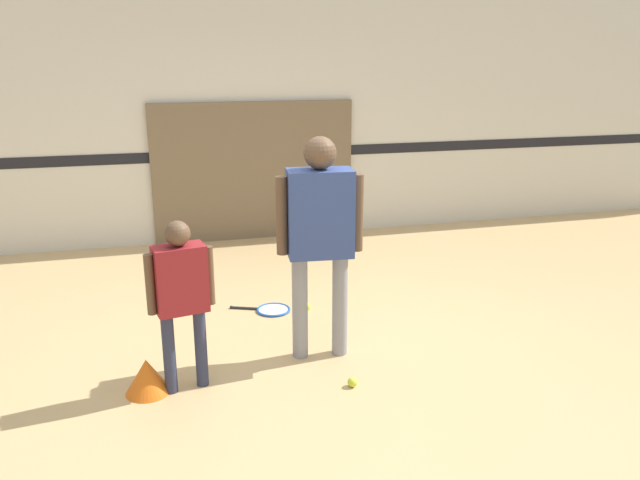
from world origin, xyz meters
The scene contains 9 objects.
ground_plane centered at (0.00, 0.00, 0.00)m, with size 16.00×16.00×0.00m, color tan.
wall_back centered at (0.00, 3.22, 1.60)m, with size 16.00×0.07×3.20m.
wall_panel centered at (0.14, 3.16, 0.81)m, with size 2.39×0.05×1.63m.
person_instructor centered at (0.09, -0.05, 1.00)m, with size 0.61×0.29×1.62m.
person_student_left centered at (-0.90, -0.29, 0.72)m, with size 0.43×0.24×1.16m.
racket_spare_on_floor centered at (-0.11, 0.86, 0.01)m, with size 0.56×0.39×0.03m.
tennis_ball_near_instructor centered at (0.17, -0.56, 0.03)m, with size 0.07×0.07×0.07m, color #CCE038.
tennis_ball_by_spare_racket centered at (0.19, 0.80, 0.03)m, with size 0.07×0.07×0.07m, color #CCE038.
training_cone centered at (-1.15, -0.28, 0.12)m, with size 0.29×0.29×0.24m.
Camera 1 is at (-1.01, -4.11, 2.14)m, focal length 35.00 mm.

